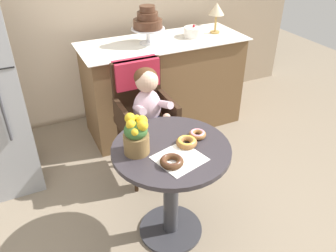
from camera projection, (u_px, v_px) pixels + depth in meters
ground_plane at (171, 229)px, 2.42m from camera, size 8.00×8.00×0.00m
cafe_table at (171, 174)px, 2.15m from camera, size 0.72×0.72×0.72m
wicker_chair at (142, 101)px, 2.69m from camera, size 0.42×0.45×0.95m
seated_child at (149, 106)px, 2.55m from camera, size 0.27×0.32×0.73m
paper_napkin at (179, 158)px, 1.94m from camera, size 0.31×0.30×0.00m
donut_front at (187, 142)px, 2.04m from camera, size 0.13×0.13×0.04m
donut_mid at (197, 134)px, 2.11m from camera, size 0.11×0.11×0.04m
donut_side at (172, 161)px, 1.88m from camera, size 0.13×0.13×0.04m
flower_vase at (136, 135)px, 1.93m from camera, size 0.15×0.15×0.24m
display_counter at (164, 85)px, 3.37m from camera, size 1.56×0.62×0.90m
tiered_cake_stand at (148, 22)px, 2.97m from camera, size 0.30×0.30×0.33m
round_layer_cake at (194, 32)px, 3.22m from camera, size 0.18×0.18×0.11m
table_lamp at (217, 10)px, 3.22m from camera, size 0.15×0.15×0.28m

